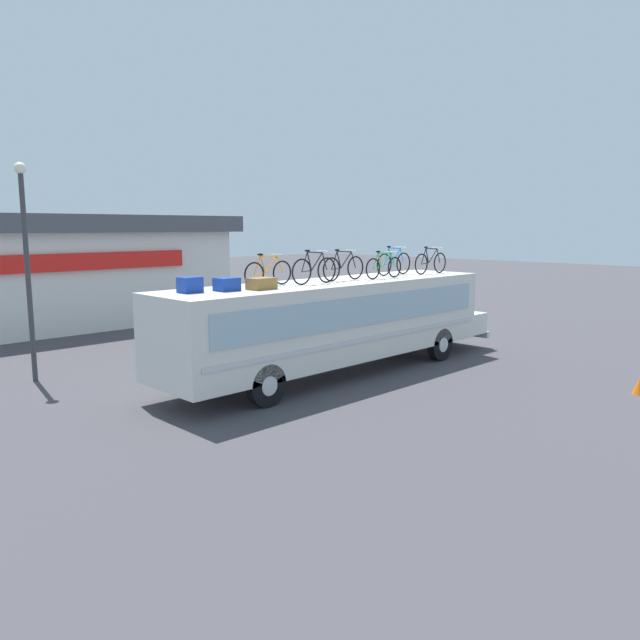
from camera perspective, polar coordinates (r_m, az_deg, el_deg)
The scene contains 14 objects.
ground_plane at distance 18.24m, azimuth 1.28°, elevation -5.10°, with size 120.00×120.00×0.00m, color #423F44.
bus at distance 18.05m, azimuth 1.70°, elevation 0.03°, with size 12.61×2.59×2.78m.
luggage_bag_1 at distance 15.00m, azimuth -12.09°, elevation 3.23°, with size 0.51×0.42×0.38m, color #193899.
luggage_bag_2 at distance 15.27m, azimuth -8.72°, elevation 3.32°, with size 0.54×0.46×0.33m, color #193899.
luggage_bag_3 at distance 15.53m, azimuth -5.51°, elevation 3.41°, with size 0.68×0.47×0.30m, color olive.
rooftop_bicycle_1 at distance 16.45m, azimuth -4.87°, elevation 4.48°, with size 1.64×0.44×0.88m.
rooftop_bicycle_2 at distance 16.92m, azimuth -0.53°, elevation 4.73°, with size 1.69×0.44×0.96m.
rooftop_bicycle_3 at distance 18.06m, azimuth 2.22°, elevation 4.95°, with size 1.74×0.44×0.94m.
rooftop_bicycle_4 at distance 18.83m, azimuth 6.00°, elevation 4.98°, with size 1.69×0.44×0.86m.
rooftop_bicycle_5 at distance 20.20m, azimuth 6.93°, elevation 5.32°, with size 1.74×0.44×0.97m.
rooftop_bicycle_6 at distance 20.95m, azimuth 10.33°, elevation 5.33°, with size 1.78×0.44×0.93m.
roadside_building at distance 31.19m, azimuth -24.32°, elevation 4.51°, with size 14.98×10.67×4.86m.
traffic_cone at distance 18.11m, azimuth 27.78°, elevation -5.43°, with size 0.36×0.36×0.49m, color orange.
street_lamp at distance 18.79m, azimuth -25.79°, elevation 5.47°, with size 0.32×0.32×6.09m.
Camera 1 is at (-12.75, -12.30, 4.36)m, focal length 34.17 mm.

